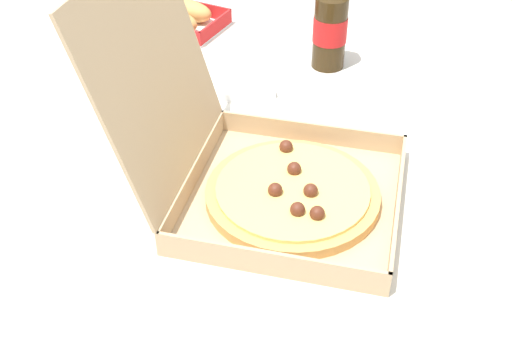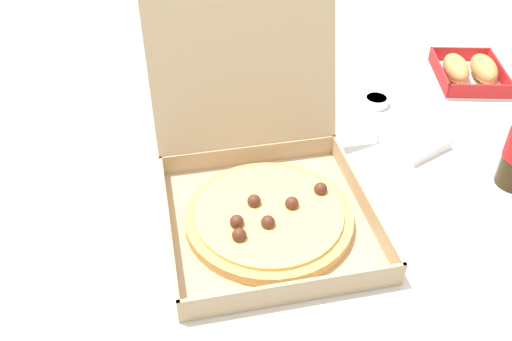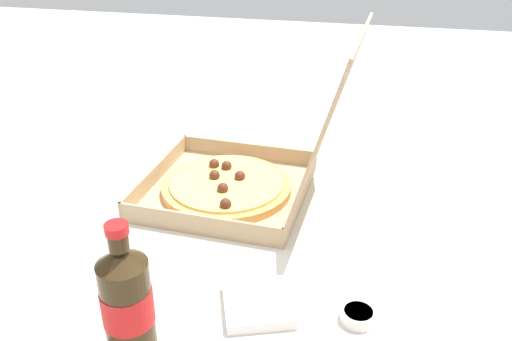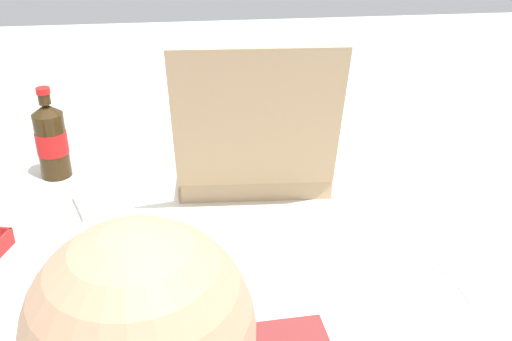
{
  "view_description": "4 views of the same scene",
  "coord_description": "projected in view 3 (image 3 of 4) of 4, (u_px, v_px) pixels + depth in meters",
  "views": [
    {
      "loc": [
        -0.87,
        -0.23,
        1.42
      ],
      "look_at": [
        -0.05,
        -0.08,
        0.77
      ],
      "focal_mm": 45.0,
      "sensor_mm": 36.0,
      "label": 1
    },
    {
      "loc": [
        -0.27,
        -0.81,
        1.4
      ],
      "look_at": [
        -0.07,
        -0.06,
        0.78
      ],
      "focal_mm": 39.03,
      "sensor_mm": 36.0,
      "label": 2
    },
    {
      "loc": [
        0.94,
        0.14,
        1.34
      ],
      "look_at": [
        -0.08,
        -0.08,
        0.78
      ],
      "focal_mm": 38.15,
      "sensor_mm": 36.0,
      "label": 3
    },
    {
      "loc": [
        0.09,
        1.16,
        1.39
      ],
      "look_at": [
        -0.06,
        -0.03,
        0.78
      ],
      "focal_mm": 41.34,
      "sensor_mm": 36.0,
      "label": 4
    }
  ],
  "objects": [
    {
      "name": "dipping_sauce_cup",
      "position": [
        358.0,
        315.0,
        0.86
      ],
      "size": [
        0.06,
        0.06,
        0.02
      ],
      "color": "white",
      "rests_on": "dining_table"
    },
    {
      "name": "dining_table",
      "position": [
        286.0,
        241.0,
        1.16
      ],
      "size": [
        1.36,
        1.1,
        0.73
      ],
      "color": "silver",
      "rests_on": "ground_plane"
    },
    {
      "name": "cola_bottle",
      "position": [
        127.0,
        302.0,
        0.76
      ],
      "size": [
        0.07,
        0.07,
        0.22
      ],
      "color": "#33230F",
      "rests_on": "dining_table"
    },
    {
      "name": "pizza_box_open",
      "position": [
        245.0,
        175.0,
        1.18
      ],
      "size": [
        0.37,
        0.46,
        0.38
      ],
      "color": "tan",
      "rests_on": "dining_table"
    },
    {
      "name": "napkin_pile",
      "position": [
        255.0,
        304.0,
        0.88
      ],
      "size": [
        0.14,
        0.14,
        0.02
      ],
      "primitive_type": "cube",
      "rotation": [
        0.0,
        0.0,
        0.34
      ],
      "color": "white",
      "rests_on": "dining_table"
    },
    {
      "name": "paper_menu",
      "position": [
        439.0,
        137.0,
        1.48
      ],
      "size": [
        0.22,
        0.16,
        0.0
      ],
      "primitive_type": "cube",
      "rotation": [
        0.0,
        0.0,
        0.07
      ],
      "color": "white",
      "rests_on": "dining_table"
    }
  ]
}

